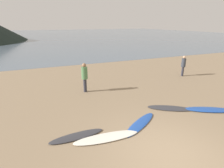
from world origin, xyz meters
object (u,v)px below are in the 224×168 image
Objects in this scene: surfboard_1 at (107,137)px; person_1 at (85,75)px; surfboard_0 at (77,136)px; person_0 at (183,64)px; surfboard_4 at (209,110)px; surfboard_3 at (170,108)px; surfboard_2 at (140,124)px.

surfboard_1 is 1.38× the size of person_1.
surfboard_0 is 10.49m from person_0.
person_0 is at bearing 107.37° from person_1.
surfboard_4 is at bearing 5.97° from surfboard_1.
surfboard_3 is 1.34× the size of person_0.
surfboard_0 is 6.23m from surfboard_4.
surfboard_2 is at bearing 16.56° from surfboard_1.
surfboard_4 reaches higher than surfboard_1.
surfboard_0 and surfboard_3 have the same top height.
person_0 is at bearing 4.02° from surfboard_2.
person_1 reaches higher than person_0.
surfboard_4 reaches higher than surfboard_2.
surfboard_0 is 2.57m from surfboard_2.
person_1 is at bearing 67.72° from surfboard_0.
surfboard_3 is (4.63, 0.53, 0.00)m from surfboard_0.
surfboard_2 is 3.66m from surfboard_4.
surfboard_3 is at bearing 19.90° from surfboard_1.
surfboard_3 is (3.66, 1.03, -0.00)m from surfboard_1.
surfboard_0 is 4.66m from surfboard_3.
surfboard_0 is 1.14× the size of person_1.
surfboard_1 is 4.97m from person_1.
person_1 is at bearing 88.24° from surfboard_1.
person_1 reaches higher than surfboard_2.
surfboard_2 is (2.56, -0.15, -0.00)m from surfboard_0.
person_0 is (4.67, 4.23, 0.89)m from surfboard_3.
surfboard_0 reaches higher than surfboard_2.
surfboard_2 is at bearing -6.91° from surfboard_0.
surfboard_1 is 5.25m from surfboard_4.
surfboard_3 is 5.05m from person_1.
surfboard_2 is at bearing -130.40° from surfboard_3.
surfboard_0 is at bearing -155.94° from surfboard_4.
surfboard_4 is (6.22, -0.34, 0.01)m from surfboard_0.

